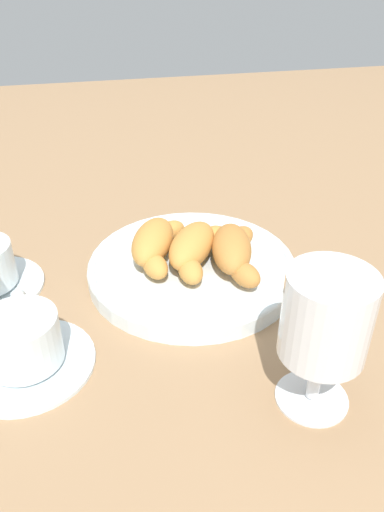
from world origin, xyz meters
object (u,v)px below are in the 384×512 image
object	(u,v)px
croissant_large	(155,243)
croissant_extra	(235,251)
pastry_plate	(192,267)
coffee_cup_near	(23,345)
croissant_small	(194,247)
juice_glass_left	(325,323)

from	to	relation	value
croissant_large	croissant_extra	distance (m)	0.10
pastry_plate	croissant_large	world-z (taller)	croissant_large
croissant_extra	coffee_cup_near	xyz separation A→B (m)	(0.09, -0.25, -0.02)
croissant_small	juice_glass_left	world-z (taller)	juice_glass_left
croissant_small	croissant_extra	xyz separation A→B (m)	(0.02, 0.05, 0.00)
juice_glass_left	croissant_extra	bearing A→B (deg)	-175.63
croissant_extra	croissant_small	bearing A→B (deg)	-112.82
croissant_small	coffee_cup_near	world-z (taller)	croissant_small
croissant_extra	coffee_cup_near	world-z (taller)	croissant_extra
coffee_cup_near	juice_glass_left	distance (m)	0.29
pastry_plate	croissant_extra	bearing A→B (deg)	66.61
croissant_large	croissant_extra	xyz separation A→B (m)	(0.04, 0.09, 0.00)
croissant_large	coffee_cup_near	size ratio (longest dim) A/B	0.93
croissant_extra	juice_glass_left	bearing A→B (deg)	4.37
croissant_large	croissant_extra	size ratio (longest dim) A/B	0.95
croissant_large	juice_glass_left	bearing A→B (deg)	23.93
coffee_cup_near	juice_glass_left	size ratio (longest dim) A/B	0.97
coffee_cup_near	croissant_extra	bearing A→B (deg)	111.07
croissant_large	croissant_small	size ratio (longest dim) A/B	1.05
pastry_plate	croissant_small	bearing A→B (deg)	57.57
croissant_small	coffee_cup_near	distance (m)	0.23
pastry_plate	croissant_small	world-z (taller)	croissant_small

